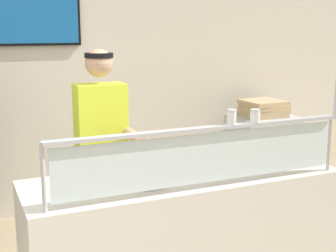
% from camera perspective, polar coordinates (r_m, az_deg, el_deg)
% --- Properties ---
extents(shop_rear_unit, '(6.51, 0.13, 2.70)m').
position_cam_1_polar(shop_rear_unit, '(5.10, -8.82, 5.30)').
color(shop_rear_unit, silver).
rests_on(shop_rear_unit, ground).
extents(serving_counter, '(2.11, 0.69, 0.95)m').
position_cam_1_polar(serving_counter, '(3.34, 1.93, -13.75)').
color(serving_counter, silver).
rests_on(serving_counter, ground).
extents(sneeze_guard, '(1.94, 0.06, 0.38)m').
position_cam_1_polar(sneeze_guard, '(2.86, 4.52, -2.75)').
color(sneeze_guard, '#B2B5BC').
rests_on(sneeze_guard, serving_counter).
extents(pizza_tray, '(0.49, 0.49, 0.04)m').
position_cam_1_polar(pizza_tray, '(3.09, -3.52, -6.11)').
color(pizza_tray, '#9EA0A8').
rests_on(pizza_tray, serving_counter).
extents(pizza_server, '(0.13, 0.29, 0.01)m').
position_cam_1_polar(pizza_server, '(3.08, -2.57, -5.72)').
color(pizza_server, '#ADAFB7').
rests_on(pizza_server, pizza_tray).
extents(parmesan_shaker, '(0.06, 0.06, 0.09)m').
position_cam_1_polar(parmesan_shaker, '(2.90, 7.64, 0.97)').
color(parmesan_shaker, white).
rests_on(parmesan_shaker, sneeze_guard).
extents(pepper_flake_shaker, '(0.06, 0.06, 0.08)m').
position_cam_1_polar(pepper_flake_shaker, '(3.00, 10.41, 1.12)').
color(pepper_flake_shaker, white).
rests_on(pepper_flake_shaker, sneeze_guard).
extents(worker_figure, '(0.41, 0.50, 1.76)m').
position_cam_1_polar(worker_figure, '(3.70, -7.90, -2.60)').
color(worker_figure, '#23232D').
rests_on(worker_figure, ground).
extents(prep_shelf, '(0.70, 0.55, 0.93)m').
position_cam_1_polar(prep_shelf, '(5.59, 11.14, -3.54)').
color(prep_shelf, '#B7BABF').
rests_on(prep_shelf, ground).
extents(pizza_box_stack, '(0.45, 0.45, 0.18)m').
position_cam_1_polar(pizza_box_stack, '(5.47, 11.39, 2.11)').
color(pizza_box_stack, tan).
rests_on(pizza_box_stack, prep_shelf).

